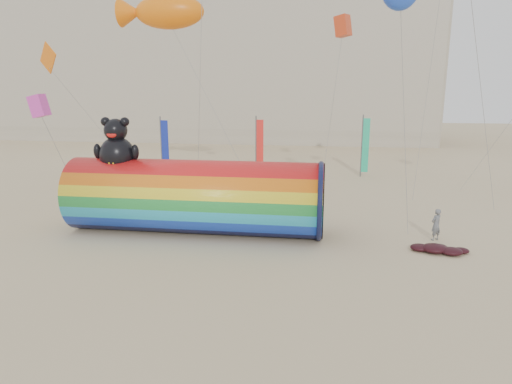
# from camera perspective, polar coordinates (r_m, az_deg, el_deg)

# --- Properties ---
(ground) EXTENTS (160.00, 160.00, 0.00)m
(ground) POSITION_cam_1_polar(r_m,az_deg,el_deg) (21.81, -1.88, -7.00)
(ground) COLOR #CCB58C
(ground) RESTS_ON ground
(hotel_building) EXTENTS (60.40, 15.40, 20.60)m
(hotel_building) POSITION_cam_1_polar(r_m,az_deg,el_deg) (67.99, -5.19, 15.44)
(hotel_building) COLOR #B7AD99
(hotel_building) RESTS_ON ground
(windsock_assembly) EXTENTS (13.11, 3.99, 6.04)m
(windsock_assembly) POSITION_cam_1_polar(r_m,az_deg,el_deg) (23.80, -7.60, -0.35)
(windsock_assembly) COLOR red
(windsock_assembly) RESTS_ON ground
(kite_handler) EXTENTS (0.70, 0.66, 1.61)m
(kite_handler) POSITION_cam_1_polar(r_m,az_deg,el_deg) (24.32, 21.58, -3.81)
(kite_handler) COLOR slate
(kite_handler) RESTS_ON ground
(fabric_bundle) EXTENTS (2.62, 1.35, 0.41)m
(fabric_bundle) POSITION_cam_1_polar(r_m,az_deg,el_deg) (22.79, 21.87, -6.62)
(fabric_bundle) COLOR #3E0B14
(fabric_bundle) RESTS_ON ground
(festival_banners) EXTENTS (16.45, 4.70, 5.20)m
(festival_banners) POSITION_cam_1_polar(r_m,az_deg,el_deg) (36.98, 1.08, 5.57)
(festival_banners) COLOR #59595E
(festival_banners) RESTS_ON ground
(flying_kites) EXTENTS (29.96, 11.74, 8.64)m
(flying_kites) POSITION_cam_1_polar(r_m,az_deg,el_deg) (27.36, -1.99, 22.13)
(flying_kites) COLOR orange
(flying_kites) RESTS_ON ground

